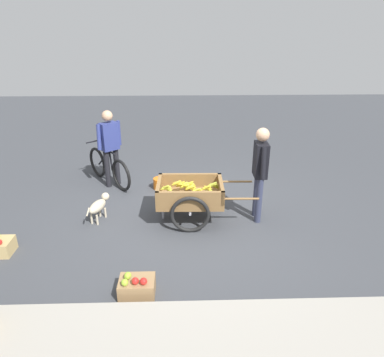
# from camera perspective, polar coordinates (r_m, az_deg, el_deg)

# --- Properties ---
(ground_plane) EXTENTS (24.00, 24.00, 0.00)m
(ground_plane) POSITION_cam_1_polar(r_m,az_deg,el_deg) (6.19, 0.21, -6.34)
(ground_plane) COLOR #3D3F44
(fruit_cart) EXTENTS (1.67, 0.95, 0.72)m
(fruit_cart) POSITION_cam_1_polar(r_m,az_deg,el_deg) (5.96, -0.31, -2.81)
(fruit_cart) COLOR olive
(fruit_cart) RESTS_ON ground
(vendor_person) EXTENTS (0.22, 0.59, 1.62)m
(vendor_person) POSITION_cam_1_polar(r_m,az_deg,el_deg) (5.86, 10.98, 1.92)
(vendor_person) COLOR #333851
(vendor_person) RESTS_ON ground
(bicycle) EXTENTS (1.11, 1.32, 0.85)m
(bicycle) POSITION_cam_1_polar(r_m,az_deg,el_deg) (7.60, -13.35, 1.76)
(bicycle) COLOR black
(bicycle) RESTS_ON ground
(cyclist_person) EXTENTS (0.42, 0.41, 1.58)m
(cyclist_person) POSITION_cam_1_polar(r_m,az_deg,el_deg) (7.28, -13.19, 5.77)
(cyclist_person) COLOR black
(cyclist_person) RESTS_ON ground
(dog) EXTENTS (0.32, 0.64, 0.40)m
(dog) POSITION_cam_1_polar(r_m,az_deg,el_deg) (6.22, -14.88, -4.23)
(dog) COLOR beige
(dog) RESTS_ON ground
(plastic_bucket) EXTENTS (0.26, 0.26, 0.23)m
(plastic_bucket) POSITION_cam_1_polar(r_m,az_deg,el_deg) (7.25, -5.26, -0.81)
(plastic_bucket) COLOR orange
(plastic_bucket) RESTS_ON ground
(apple_crate) EXTENTS (0.44, 0.32, 0.31)m
(apple_crate) POSITION_cam_1_polar(r_m,az_deg,el_deg) (4.59, -8.96, -16.87)
(apple_crate) COLOR #99754C
(apple_crate) RESTS_ON ground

